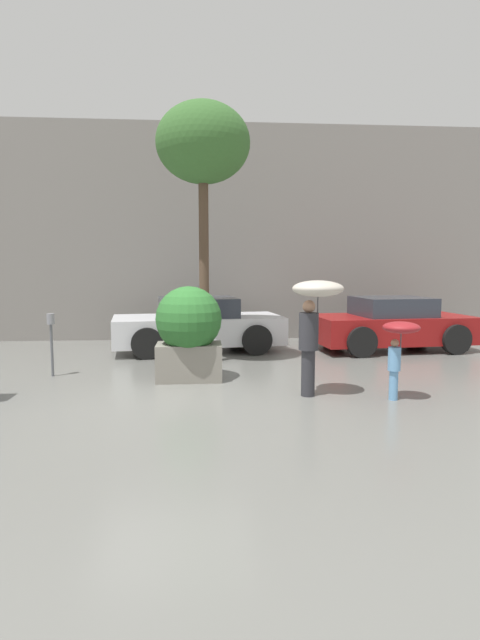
{
  "coord_description": "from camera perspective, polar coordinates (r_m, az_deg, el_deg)",
  "views": [
    {
      "loc": [
        0.46,
        -7.75,
        2.06
      ],
      "look_at": [
        1.19,
        1.6,
        1.05
      ],
      "focal_mm": 28.0,
      "sensor_mm": 36.0,
      "label": 1
    }
  ],
  "objects": [
    {
      "name": "ground_plane",
      "position": [
        8.04,
        -7.69,
        -8.76
      ],
      "size": [
        40.0,
        40.0,
        0.0
      ],
      "primitive_type": "plane",
      "color": "slate"
    },
    {
      "name": "planter_box",
      "position": [
        9.07,
        -5.87,
        -1.12
      ],
      "size": [
        1.19,
        1.19,
        1.71
      ],
      "color": "gray",
      "rests_on": "ground"
    },
    {
      "name": "street_tree",
      "position": [
        10.84,
        -4.24,
        19.19
      ],
      "size": [
        1.94,
        1.94,
        5.4
      ],
      "color": "brown",
      "rests_on": "ground"
    },
    {
      "name": "building_facade",
      "position": [
        14.29,
        -6.39,
        9.88
      ],
      "size": [
        18.0,
        0.3,
        6.0
      ],
      "color": "gray",
      "rests_on": "ground"
    },
    {
      "name": "person_child",
      "position": [
        8.01,
        17.73,
        -2.1
      ],
      "size": [
        0.56,
        0.56,
        1.22
      ],
      "rotation": [
        0.0,
        0.0,
        -0.22
      ],
      "color": "#669ED1",
      "rests_on": "ground"
    },
    {
      "name": "person_adult",
      "position": [
        7.93,
        8.5,
        1.2
      ],
      "size": [
        0.81,
        0.81,
        1.84
      ],
      "rotation": [
        0.0,
        0.0,
        0.02
      ],
      "color": "#2D2D33",
      "rests_on": "ground"
    },
    {
      "name": "parked_car_near",
      "position": [
        12.27,
        -4.83,
        -0.62
      ],
      "size": [
        4.27,
        2.46,
        1.3
      ],
      "rotation": [
        0.0,
        0.0,
        1.7
      ],
      "color": "silver",
      "rests_on": "ground"
    },
    {
      "name": "parked_car_far",
      "position": [
        12.94,
        16.9,
        -0.52
      ],
      "size": [
        3.96,
        2.34,
        1.3
      ],
      "rotation": [
        0.0,
        0.0,
        1.67
      ],
      "color": "maroon",
      "rests_on": "ground"
    },
    {
      "name": "parking_meter",
      "position": [
        9.95,
        -20.78,
        -1.19
      ],
      "size": [
        0.14,
        0.14,
        1.19
      ],
      "color": "#595B60",
      "rests_on": "ground"
    }
  ]
}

